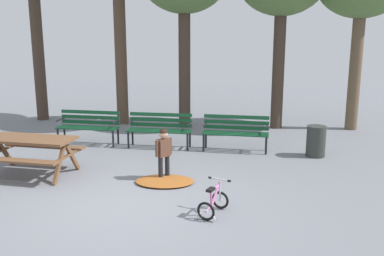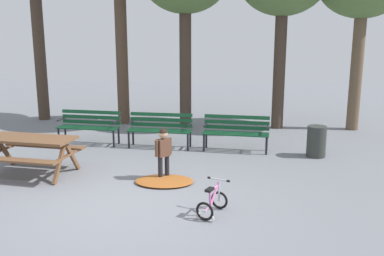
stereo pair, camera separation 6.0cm
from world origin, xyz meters
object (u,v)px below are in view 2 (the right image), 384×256
Objects in this scene: park_bench_far_left at (89,124)px; trash_bin at (316,141)px; picnic_table at (30,146)px; park_bench_left at (160,127)px; park_bench_right at (236,130)px; kids_bicycle at (212,203)px; child_standing at (163,150)px.

park_bench_far_left is 2.22× the size of trash_bin.
park_bench_left reaches higher than picnic_table.
park_bench_right is 3.93m from kids_bicycle.
trash_bin is (1.95, 3.69, 0.16)m from kids_bicycle.
picnic_table is at bearing -147.21° from park_bench_right.
park_bench_far_left is 5.42m from kids_bicycle.
park_bench_right is (3.97, 2.56, -0.08)m from picnic_table.
child_standing reaches higher than kids_bicycle.
picnic_table is 2.97× the size of kids_bicycle.
child_standing is 3.80m from trash_bin.
kids_bicycle is at bearing -46.38° from park_bench_far_left.
trash_bin is at bearing 21.75° from picnic_table.
park_bench_far_left is (0.17, 2.56, -0.08)m from picnic_table.
child_standing reaches higher than trash_bin.
kids_bicycle is (-0.06, -3.91, -0.31)m from park_bench_right.
park_bench_far_left is at bearing 133.62° from kids_bicycle.
child_standing reaches higher than park_bench_left.
kids_bicycle is 4.18m from trash_bin.
picnic_table is 1.16× the size of park_bench_right.
picnic_table is 2.74m from child_standing.
park_bench_far_left is 1.57× the size of child_standing.
park_bench_right is 1.90m from trash_bin.
park_bench_right is 1.57× the size of child_standing.
park_bench_far_left is 1.00× the size of park_bench_right.
park_bench_right is 2.56× the size of kids_bicycle.
park_bench_far_left is at bearing 179.89° from park_bench_right.
child_standing is 1.41× the size of trash_bin.
trash_bin is (3.79, -0.21, -0.15)m from park_bench_left.
child_standing is 1.96m from kids_bicycle.
child_standing is (0.67, -2.38, 0.09)m from park_bench_left.
park_bench_far_left is 3.80m from park_bench_right.
park_bench_far_left reaches higher than picnic_table.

